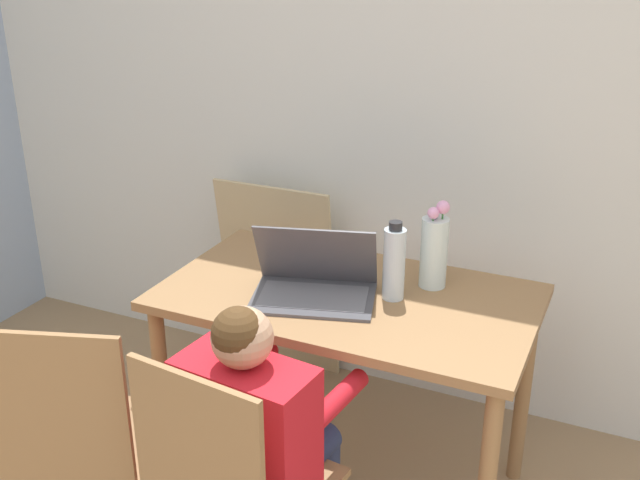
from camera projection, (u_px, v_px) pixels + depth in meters
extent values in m
cube|color=silver|center=(475.00, 96.00, 2.67)|extent=(6.40, 0.05, 2.50)
cube|color=olive|center=(348.00, 297.00, 2.36)|extent=(1.17, 0.67, 0.03)
cylinder|color=olive|center=(164.00, 403.00, 2.46)|extent=(0.05, 0.05, 0.71)
cylinder|color=olive|center=(249.00, 327.00, 2.94)|extent=(0.05, 0.05, 0.71)
cylinder|color=olive|center=(523.00, 390.00, 2.53)|extent=(0.05, 0.05, 0.71)
cube|color=olive|center=(197.00, 457.00, 1.75)|extent=(0.38, 0.06, 0.44)
cube|color=olive|center=(96.00, 437.00, 2.19)|extent=(0.51, 0.51, 0.02)
cube|color=olive|center=(57.00, 409.00, 1.93)|extent=(0.37, 0.14, 0.44)
cylinder|color=olive|center=(174.00, 463.00, 2.41)|extent=(0.04, 0.04, 0.41)
cylinder|color=olive|center=(73.00, 456.00, 2.45)|extent=(0.04, 0.04, 0.41)
cube|color=red|center=(246.00, 428.00, 1.91)|extent=(0.38, 0.22, 0.37)
sphere|color=tan|center=(242.00, 338.00, 1.81)|extent=(0.16, 0.16, 0.16)
sphere|color=#4C3319|center=(238.00, 333.00, 1.79)|extent=(0.13, 0.13, 0.13)
cylinder|color=navy|center=(303.00, 462.00, 2.05)|extent=(0.12, 0.29, 0.09)
cylinder|color=navy|center=(255.00, 443.00, 2.13)|extent=(0.12, 0.29, 0.09)
cylinder|color=navy|center=(284.00, 479.00, 2.33)|extent=(0.08, 0.08, 0.43)
cylinder|color=red|center=(339.00, 399.00, 2.00)|extent=(0.08, 0.24, 0.06)
cylinder|color=red|center=(247.00, 367.00, 2.15)|extent=(0.08, 0.24, 0.06)
cube|color=#4C4C51|center=(313.00, 298.00, 2.31)|extent=(0.43, 0.35, 0.01)
cube|color=slate|center=(313.00, 296.00, 2.31)|extent=(0.37, 0.26, 0.00)
cube|color=#4C4C51|center=(316.00, 255.00, 2.32)|extent=(0.40, 0.23, 0.22)
cube|color=#19284C|center=(316.00, 254.00, 2.33)|extent=(0.36, 0.20, 0.20)
cylinder|color=silver|center=(434.00, 253.00, 2.36)|extent=(0.09, 0.09, 0.23)
cylinder|color=#3D7A38|center=(441.00, 241.00, 2.34)|extent=(0.01, 0.01, 0.22)
sphere|color=#EA9EC6|center=(443.00, 207.00, 2.30)|extent=(0.04, 0.04, 0.04)
cylinder|color=#3D7A38|center=(431.00, 242.00, 2.36)|extent=(0.01, 0.01, 0.20)
sphere|color=#EA9EC6|center=(433.00, 212.00, 2.33)|extent=(0.03, 0.03, 0.03)
cylinder|color=#3D7A38|center=(431.00, 244.00, 2.33)|extent=(0.01, 0.01, 0.21)
sphere|color=#EA9EC6|center=(433.00, 213.00, 2.29)|extent=(0.04, 0.04, 0.04)
cylinder|color=silver|center=(394.00, 264.00, 2.28)|extent=(0.07, 0.07, 0.23)
cylinder|color=#262628|center=(396.00, 226.00, 2.23)|extent=(0.04, 0.04, 0.03)
cube|color=tan|center=(278.00, 279.00, 3.17)|extent=(0.52, 0.14, 0.86)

